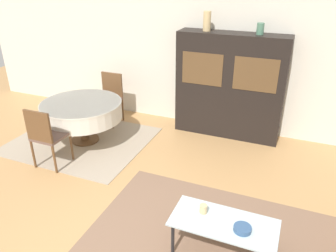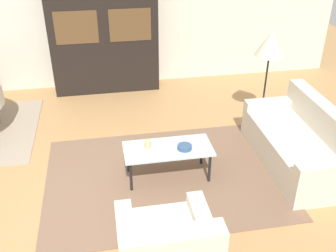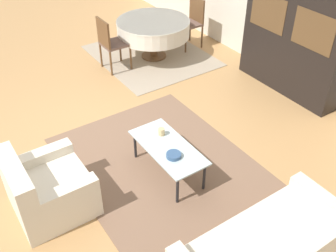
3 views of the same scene
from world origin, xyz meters
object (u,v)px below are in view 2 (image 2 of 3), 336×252
at_px(cup, 148,144).
at_px(armchair, 167,250).
at_px(couch, 300,144).
at_px(floor_lamp, 270,46).
at_px(coffee_table, 168,151).
at_px(bowl, 185,147).
at_px(display_cabinet, 104,41).

bearing_deg(cup, armchair, -91.21).
distance_m(couch, floor_lamp, 1.51).
bearing_deg(armchair, floor_lamp, 52.92).
bearing_deg(armchair, coffee_table, 79.48).
bearing_deg(couch, cup, 88.05).
distance_m(armchair, bowl, 1.51).
bearing_deg(display_cabinet, coffee_table, -77.66).
xyz_separation_m(couch, cup, (-2.01, 0.07, 0.19)).
height_order(floor_lamp, cup, floor_lamp).
bearing_deg(display_cabinet, cup, -82.18).
height_order(floor_lamp, bowl, floor_lamp).
bearing_deg(coffee_table, cup, 165.70).
bearing_deg(floor_lamp, cup, -150.70).
distance_m(couch, cup, 2.02).
bearing_deg(couch, floor_lamp, 2.79).
bearing_deg(armchair, bowl, 71.67).
height_order(coffee_table, bowl, bowl).
height_order(display_cabinet, cup, display_cabinet).
distance_m(couch, display_cabinet, 3.79).
xyz_separation_m(armchair, display_cabinet, (-0.35, 4.33, 0.62)).
xyz_separation_m(armchair, cup, (0.03, 1.53, 0.19)).
relative_size(armchair, floor_lamp, 0.60).
bearing_deg(floor_lamp, armchair, -127.08).
xyz_separation_m(floor_lamp, bowl, (-1.52, -1.21, -0.79)).
bearing_deg(cup, coffee_table, -14.30).
distance_m(display_cabinet, bowl, 3.06).
bearing_deg(display_cabinet, armchair, -85.35).
height_order(couch, cup, couch).
distance_m(armchair, floor_lamp, 3.43).
distance_m(couch, bowl, 1.58).
bearing_deg(coffee_table, couch, -0.23).
bearing_deg(floor_lamp, couch, -87.21).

